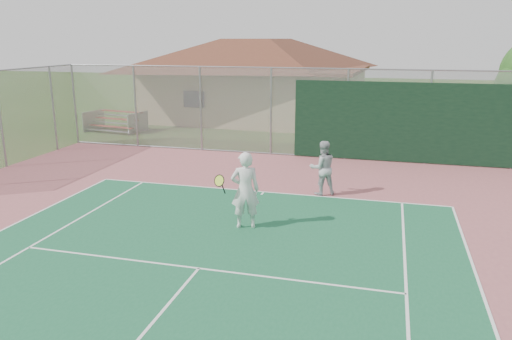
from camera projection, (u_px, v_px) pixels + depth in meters
The scene contains 6 objects.
back_fence at pixel (349, 117), 19.21m from camera, with size 20.08×0.11×3.53m.
side_fence_left at pixel (0, 120), 18.03m from camera, with size 0.08×9.00×3.50m.
clubhouse at pixel (257, 71), 28.72m from camera, with size 13.04×9.06×5.45m.
bleachers at pixel (115, 121), 25.44m from camera, with size 2.84×1.88×0.99m.
player_white_front at pixel (245, 191), 12.29m from camera, with size 1.17×0.80×1.94m.
player_grey_back at pixel (323, 168), 14.98m from camera, with size 0.99×0.89×1.65m.
Camera 1 is at (3.58, -2.39, 4.61)m, focal length 35.00 mm.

